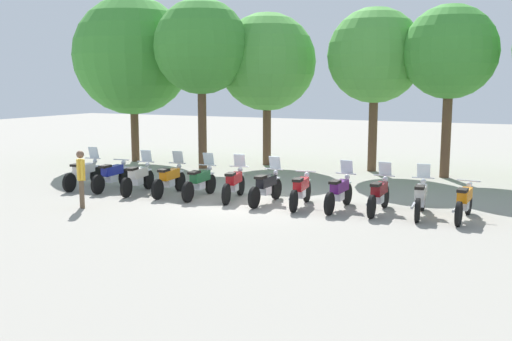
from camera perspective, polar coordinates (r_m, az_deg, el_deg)
The scene contains 19 objects.
ground_plane at distance 17.97m, azimuth -0.67°, elevation -3.05°, with size 80.00×80.00×0.00m, color gray.
motorcycle_0 at distance 21.08m, azimuth -16.41°, elevation -0.25°, with size 0.62×2.19×1.37m.
motorcycle_1 at distance 20.44m, azimuth -13.83°, elevation -0.46°, with size 0.62×2.19×0.99m.
motorcycle_2 at distance 19.71m, azimuth -11.39°, elevation -0.66°, with size 0.62×2.18×1.37m.
motorcycle_3 at distance 19.19m, azimuth -8.40°, elevation -0.83°, with size 0.62×2.19×1.37m.
motorcycle_4 at distance 18.61m, azimuth -5.47°, elevation -1.07°, with size 0.62×2.19×1.37m.
motorcycle_5 at distance 18.22m, azimuth -2.15°, elevation -1.24°, with size 0.65×2.17×1.37m.
motorcycle_6 at distance 17.66m, azimuth 1.00°, elevation -1.56°, with size 0.62×2.19×1.37m.
motorcycle_7 at distance 17.22m, azimuth 4.39°, elevation -1.89°, with size 0.62×2.19×0.99m.
motorcycle_8 at distance 16.96m, azimuth 8.10°, elevation -2.06°, with size 0.62×2.19×1.37m.
motorcycle_9 at distance 16.77m, azimuth 11.88°, elevation -2.28°, with size 0.62×2.19×1.37m.
motorcycle_10 at distance 16.63m, azimuth 15.72°, elevation -2.51°, with size 0.62×2.19×1.37m.
motorcycle_11 at distance 16.48m, azimuth 19.61°, elevation -2.83°, with size 0.62×2.19×0.99m.
person_0 at distance 17.65m, azimuth -16.66°, elevation -0.39°, with size 0.37×0.31×1.68m.
tree_0 at distance 27.59m, azimuth -11.92°, elevation 10.86°, with size 5.32×5.32×7.49m.
tree_1 at distance 24.89m, azimuth -5.35°, elevation 11.87°, with size 3.95×3.95×7.07m.
tree_2 at distance 25.81m, azimuth 1.09°, elevation 10.49°, with size 4.23×4.23×6.62m.
tree_3 at distance 24.41m, azimuth 11.50°, elevation 10.87°, with size 3.82×3.82×6.61m.
tree_4 at distance 23.43m, azimuth 18.36°, elevation 10.84°, with size 3.52×3.52×6.52m.
Camera 1 is at (7.55, -15.91, 3.61)m, focal length 41.11 mm.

